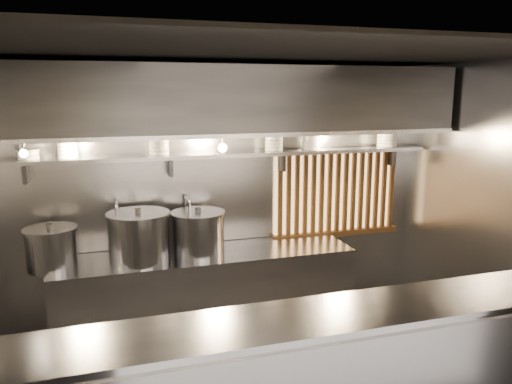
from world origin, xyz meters
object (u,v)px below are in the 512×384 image
stock_pot_mid (198,233)px  stock_pot_right (139,237)px  heat_lamp (20,146)px  stock_pot_left (51,248)px  pendant_bulb (223,148)px

stock_pot_mid → stock_pot_right: 0.59m
heat_lamp → stock_pot_left: 1.02m
heat_lamp → stock_pot_right: heat_lamp is taller
pendant_bulb → stock_pot_left: bearing=-177.5°
heat_lamp → pendant_bulb: (1.80, 0.35, -0.11)m
heat_lamp → stock_pot_mid: bearing=10.8°
pendant_bulb → stock_pot_right: bearing=-173.0°
stock_pot_left → stock_pot_right: bearing=-2.5°
heat_lamp → stock_pot_right: 1.34m
stock_pot_right → pendant_bulb: bearing=7.0°
heat_lamp → stock_pot_right: bearing=14.6°
heat_lamp → stock_pot_mid: (1.52, 0.29, -0.95)m
heat_lamp → stock_pot_mid: heat_lamp is taller
pendant_bulb → stock_pot_right: size_ratio=0.27×
pendant_bulb → stock_pot_left: size_ratio=0.32×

